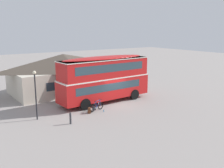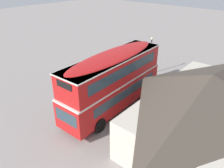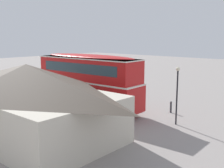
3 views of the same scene
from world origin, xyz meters
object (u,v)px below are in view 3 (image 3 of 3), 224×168
(touring_bicycle, at_px, (125,105))
(water_bottle_blue_sports, at_px, (126,106))
(double_decker_bus, at_px, (88,80))
(backpack_on_ground, at_px, (135,107))
(street_lamp, at_px, (177,89))
(kerb_bollard, at_px, (171,107))

(touring_bicycle, height_order, water_bottle_blue_sports, touring_bicycle)
(double_decker_bus, distance_m, water_bottle_blue_sports, 4.24)
(water_bottle_blue_sports, bearing_deg, backpack_on_ground, 164.27)
(water_bottle_blue_sports, bearing_deg, street_lamp, 166.22)
(touring_bicycle, xyz_separation_m, kerb_bollard, (-3.47, -1.75, 0.13))
(water_bottle_blue_sports, bearing_deg, double_decker_bus, 55.52)
(street_lamp, bearing_deg, kerb_bollard, -53.24)
(touring_bicycle, relative_size, kerb_bollard, 1.74)
(backpack_on_ground, distance_m, street_lamp, 5.14)
(touring_bicycle, bearing_deg, backpack_on_ground, -163.65)
(touring_bicycle, xyz_separation_m, street_lamp, (-5.36, 0.78, 2.25))
(backpack_on_ground, height_order, kerb_bollard, kerb_bollard)
(street_lamp, bearing_deg, touring_bicycle, -8.31)
(touring_bicycle, relative_size, backpack_on_ground, 3.00)
(double_decker_bus, xyz_separation_m, kerb_bollard, (-5.80, -3.91, -2.14))
(backpack_on_ground, xyz_separation_m, kerb_bollard, (-2.57, -1.49, 0.21))
(touring_bicycle, height_order, kerb_bollard, touring_bicycle)
(street_lamp, height_order, kerb_bollard, street_lamp)
(street_lamp, xyz_separation_m, kerb_bollard, (1.89, -2.54, -2.12))
(double_decker_bus, bearing_deg, kerb_bollard, -145.99)
(backpack_on_ground, distance_m, water_bottle_blue_sports, 1.38)
(double_decker_bus, bearing_deg, backpack_on_ground, -143.11)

